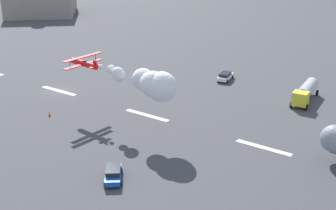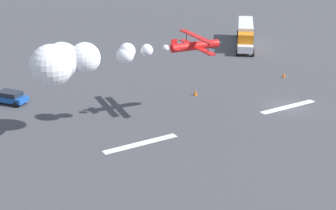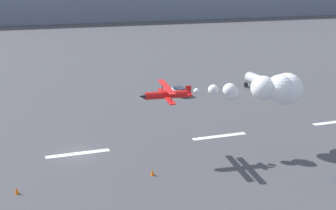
# 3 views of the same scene
# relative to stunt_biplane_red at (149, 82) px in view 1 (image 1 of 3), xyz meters

# --- Properties ---
(ground_plane) EXTENTS (440.00, 440.00, 0.00)m
(ground_plane) POSITION_rel_stunt_biplane_red_xyz_m (-24.11, 5.40, -7.84)
(ground_plane) COLOR #424247
(ground_plane) RESTS_ON ground
(runway_stripe_4) EXTENTS (8.00, 0.90, 0.01)m
(runway_stripe_4) POSITION_rel_stunt_biplane_red_xyz_m (-24.11, 5.40, -7.84)
(runway_stripe_4) COLOR white
(runway_stripe_4) RESTS_ON ground
(runway_stripe_5) EXTENTS (8.00, 0.90, 0.01)m
(runway_stripe_5) POSITION_rel_stunt_biplane_red_xyz_m (-4.47, 5.40, -7.84)
(runway_stripe_5) COLOR white
(runway_stripe_5) RESTS_ON ground
(runway_stripe_6) EXTENTS (8.00, 0.90, 0.01)m
(runway_stripe_6) POSITION_rel_stunt_biplane_red_xyz_m (15.17, 5.40, -7.84)
(runway_stripe_6) COLOR white
(runway_stripe_6) RESTS_ON ground
(stunt_biplane_red) EXTENTS (21.21, 7.28, 4.16)m
(stunt_biplane_red) POSITION_rel_stunt_biplane_red_xyz_m (0.00, 0.00, 0.00)
(stunt_biplane_red) COLOR red
(fuel_tanker_truck) EXTENTS (3.56, 9.13, 2.90)m
(fuel_tanker_truck) POSITION_rel_stunt_biplane_red_xyz_m (13.72, 25.21, -6.10)
(fuel_tanker_truck) COLOR yellow
(fuel_tanker_truck) RESTS_ON ground
(followme_car_yellow) EXTENTS (4.16, 4.67, 1.52)m
(followme_car_yellow) POSITION_rel_stunt_biplane_red_xyz_m (3.99, -12.49, -7.03)
(followme_car_yellow) COLOR #194CA5
(followme_car_yellow) RESTS_ON ground
(airport_staff_sedan) EXTENTS (2.55, 4.68, 1.52)m
(airport_staff_sedan) POSITION_rel_stunt_biplane_red_xyz_m (-2.49, 27.39, -7.03)
(airport_staff_sedan) COLOR white
(airport_staff_sedan) RESTS_ON ground
(hangar_building) EXTENTS (27.86, 27.76, 10.33)m
(hangar_building) POSITION_rel_stunt_biplane_red_xyz_m (-80.68, 51.99, -3.68)
(hangar_building) COLOR gray
(hangar_building) RESTS_ON ground
(traffic_cone_far) EXTENTS (0.44, 0.44, 0.75)m
(traffic_cone_far) POSITION_rel_stunt_biplane_red_xyz_m (-16.82, -3.49, -7.47)
(traffic_cone_far) COLOR orange
(traffic_cone_far) RESTS_ON ground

